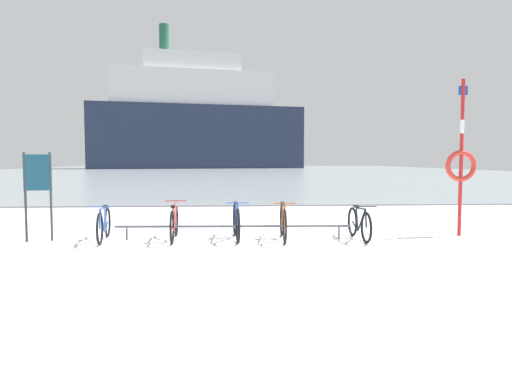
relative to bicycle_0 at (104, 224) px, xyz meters
name	(u,v)px	position (x,y,z in m)	size (l,w,h in m)	color
ground	(237,173)	(3.85, 51.27, -0.39)	(80.00, 132.00, 0.08)	white
bike_rack	(233,227)	(2.72, 0.04, -0.08)	(5.05, 0.24, 0.31)	#4C5156
bicycle_0	(104,224)	(0.00, 0.00, 0.00)	(0.46, 1.67, 0.78)	black
bicycle_1	(174,223)	(1.46, 0.01, 0.02)	(0.46, 1.76, 0.81)	black
bicycle_2	(236,222)	(2.78, 0.05, 0.02)	(0.46, 1.74, 0.83)	black
bicycle_3	(283,222)	(3.76, -0.14, 0.03)	(0.46, 1.75, 0.84)	black
bicycle_4	(359,224)	(5.39, -0.16, -0.01)	(0.46, 1.62, 0.76)	black
info_sign	(38,181)	(-1.35, 0.07, 0.90)	(0.55, 0.13, 1.86)	#33383D
rescue_post	(461,161)	(7.79, 0.24, 1.31)	(0.70, 0.11, 3.48)	red
ferry_ship	(195,121)	(-3.55, 84.17, 8.79)	(41.94, 18.13, 27.24)	#232D47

